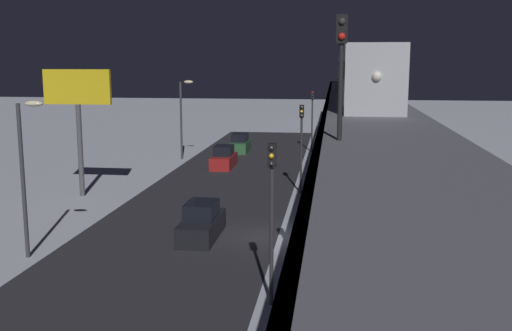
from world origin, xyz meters
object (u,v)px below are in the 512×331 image
(rail_signal, at_px, (341,55))
(traffic_light_mid, at_px, (301,136))
(sedan_green, at_px, (240,144))
(traffic_light_near, at_px, (272,201))
(subway_train, at_px, (353,69))
(sedan_red, at_px, (224,159))
(commercial_billboard, at_px, (78,100))
(traffic_light_far, at_px, (312,112))
(sedan_black, at_px, (202,223))

(rail_signal, xyz_separation_m, traffic_light_mid, (2.47, -22.93, -5.43))
(sedan_green, height_order, traffic_light_near, traffic_light_near)
(sedan_green, bearing_deg, subway_train, -164.01)
(sedan_red, bearing_deg, commercial_billboard, 58.39)
(sedan_red, distance_m, sedan_green, 9.41)
(commercial_billboard, bearing_deg, traffic_light_mid, -169.60)
(sedan_red, bearing_deg, subway_train, -132.49)
(traffic_light_mid, distance_m, traffic_light_far, 20.31)
(rail_signal, distance_m, commercial_billboard, 27.02)
(traffic_light_near, bearing_deg, sedan_black, -61.30)
(traffic_light_near, relative_size, traffic_light_far, 1.00)
(rail_signal, relative_size, sedan_black, 0.84)
(rail_signal, bearing_deg, traffic_light_far, -86.72)
(rail_signal, distance_m, sedan_green, 44.33)
(traffic_light_far, bearing_deg, traffic_light_mid, 90.00)
(subway_train, distance_m, sedan_green, 14.49)
(sedan_red, xyz_separation_m, traffic_light_far, (-7.50, -10.37, 3.40))
(traffic_light_near, bearing_deg, traffic_light_far, -90.00)
(sedan_black, bearing_deg, subway_train, 75.52)
(traffic_light_near, distance_m, traffic_light_far, 40.63)
(sedan_red, xyz_separation_m, sedan_black, (-2.80, 21.67, -0.00))
(rail_signal, height_order, sedan_black, rail_signal)
(sedan_black, relative_size, sedan_green, 1.15)
(sedan_green, distance_m, traffic_light_near, 40.52)
(sedan_green, height_order, commercial_billboard, commercial_billboard)
(rail_signal, bearing_deg, sedan_red, -73.12)
(traffic_light_mid, bearing_deg, commercial_billboard, 10.40)
(sedan_green, bearing_deg, sedan_black, 95.15)
(subway_train, relative_size, traffic_light_mid, 11.57)
(subway_train, distance_m, traffic_light_far, 6.58)
(subway_train, xyz_separation_m, traffic_light_far, (4.19, 2.39, -4.48))
(sedan_green, bearing_deg, commercial_billboard, 70.49)
(subway_train, xyz_separation_m, traffic_light_near, (4.19, 43.02, -4.48))
(sedan_red, bearing_deg, sedan_black, 97.36)
(traffic_light_mid, bearing_deg, traffic_light_near, 90.00)
(rail_signal, relative_size, sedan_green, 0.96)
(subway_train, relative_size, rail_signal, 18.52)
(sedan_black, height_order, traffic_light_far, traffic_light_far)
(sedan_red, height_order, sedan_green, same)
(sedan_black, height_order, sedan_green, same)
(traffic_light_far, height_order, commercial_billboard, commercial_billboard)
(subway_train, bearing_deg, traffic_light_far, 29.71)
(commercial_billboard, bearing_deg, rail_signal, 131.57)
(traffic_light_near, bearing_deg, rail_signal, 133.47)
(subway_train, xyz_separation_m, sedan_black, (8.89, 34.44, -7.88))
(sedan_green, relative_size, commercial_billboard, 0.47)
(traffic_light_mid, xyz_separation_m, traffic_light_far, (0.00, -20.31, 0.00))
(sedan_black, bearing_deg, commercial_billboard, 140.09)
(traffic_light_mid, relative_size, commercial_billboard, 0.72)
(subway_train, distance_m, commercial_billboard, 32.20)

